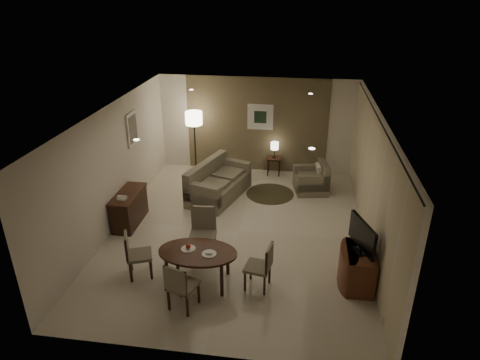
% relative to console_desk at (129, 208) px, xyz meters
% --- Properties ---
extents(room_shell, '(5.50, 7.00, 2.70)m').
position_rel_console_desk_xyz_m(room_shell, '(2.49, 0.40, 0.98)').
color(room_shell, beige).
rests_on(room_shell, ground).
extents(taupe_accent, '(3.96, 0.03, 2.70)m').
position_rel_console_desk_xyz_m(taupe_accent, '(2.49, 3.48, 0.98)').
color(taupe_accent, brown).
rests_on(taupe_accent, wall_back).
extents(curtain_wall, '(0.08, 6.70, 2.58)m').
position_rel_console_desk_xyz_m(curtain_wall, '(5.17, 0.00, 0.95)').
color(curtain_wall, beige).
rests_on(curtain_wall, wall_right).
extents(curtain_rod, '(0.03, 6.80, 0.03)m').
position_rel_console_desk_xyz_m(curtain_rod, '(5.17, 0.00, 2.27)').
color(curtain_rod, black).
rests_on(curtain_rod, wall_right).
extents(art_back_frame, '(0.72, 0.03, 0.72)m').
position_rel_console_desk_xyz_m(art_back_frame, '(2.59, 3.46, 1.23)').
color(art_back_frame, silver).
rests_on(art_back_frame, wall_back).
extents(art_back_canvas, '(0.34, 0.01, 0.34)m').
position_rel_console_desk_xyz_m(art_back_canvas, '(2.59, 3.44, 1.23)').
color(art_back_canvas, '#1B311E').
rests_on(art_back_canvas, wall_back).
extents(art_left_frame, '(0.03, 0.60, 0.80)m').
position_rel_console_desk_xyz_m(art_left_frame, '(-0.23, 1.20, 1.48)').
color(art_left_frame, silver).
rests_on(art_left_frame, wall_left).
extents(art_left_canvas, '(0.01, 0.46, 0.64)m').
position_rel_console_desk_xyz_m(art_left_canvas, '(-0.21, 1.20, 1.48)').
color(art_left_canvas, gray).
rests_on(art_left_canvas, wall_left).
extents(downlight_nl, '(0.10, 0.10, 0.01)m').
position_rel_console_desk_xyz_m(downlight_nl, '(1.09, -1.80, 2.31)').
color(downlight_nl, white).
rests_on(downlight_nl, ceiling).
extents(downlight_nr, '(0.10, 0.10, 0.01)m').
position_rel_console_desk_xyz_m(downlight_nr, '(3.89, -1.80, 2.31)').
color(downlight_nr, white).
rests_on(downlight_nr, ceiling).
extents(downlight_fl, '(0.10, 0.10, 0.01)m').
position_rel_console_desk_xyz_m(downlight_fl, '(1.09, 1.80, 2.31)').
color(downlight_fl, white).
rests_on(downlight_fl, ceiling).
extents(downlight_fr, '(0.10, 0.10, 0.01)m').
position_rel_console_desk_xyz_m(downlight_fr, '(3.89, 1.80, 2.31)').
color(downlight_fr, white).
rests_on(downlight_fr, ceiling).
extents(console_desk, '(0.48, 1.20, 0.75)m').
position_rel_console_desk_xyz_m(console_desk, '(0.00, 0.00, 0.00)').
color(console_desk, '#482917').
rests_on(console_desk, floor).
extents(telephone, '(0.20, 0.14, 0.09)m').
position_rel_console_desk_xyz_m(telephone, '(0.00, -0.30, 0.43)').
color(telephone, white).
rests_on(telephone, console_desk).
extents(tv_cabinet, '(0.48, 0.90, 0.70)m').
position_rel_console_desk_xyz_m(tv_cabinet, '(4.89, -1.50, -0.03)').
color(tv_cabinet, brown).
rests_on(tv_cabinet, floor).
extents(flat_tv, '(0.36, 0.85, 0.60)m').
position_rel_console_desk_xyz_m(flat_tv, '(4.87, -1.50, 0.65)').
color(flat_tv, black).
rests_on(flat_tv, tv_cabinet).
extents(dining_table, '(1.41, 0.88, 0.66)m').
position_rel_console_desk_xyz_m(dining_table, '(2.03, -1.86, -0.04)').
color(dining_table, '#482917').
rests_on(dining_table, floor).
extents(chair_near, '(0.55, 0.55, 0.91)m').
position_rel_console_desk_xyz_m(chair_near, '(1.93, -2.53, 0.08)').
color(chair_near, gray).
rests_on(chair_near, floor).
extents(chair_far, '(0.55, 0.55, 1.05)m').
position_rel_console_desk_xyz_m(chair_far, '(1.95, -1.14, 0.15)').
color(chair_far, gray).
rests_on(chair_far, floor).
extents(chair_left, '(0.57, 0.57, 0.90)m').
position_rel_console_desk_xyz_m(chair_left, '(0.91, -1.80, 0.07)').
color(chair_left, gray).
rests_on(chair_left, floor).
extents(chair_right, '(0.50, 0.50, 0.89)m').
position_rel_console_desk_xyz_m(chair_right, '(3.10, -1.84, 0.07)').
color(chair_right, gray).
rests_on(chair_right, floor).
extents(plate_a, '(0.26, 0.26, 0.02)m').
position_rel_console_desk_xyz_m(plate_a, '(1.85, -1.81, 0.30)').
color(plate_a, white).
rests_on(plate_a, dining_table).
extents(plate_b, '(0.26, 0.26, 0.02)m').
position_rel_console_desk_xyz_m(plate_b, '(2.25, -1.91, 0.30)').
color(plate_b, white).
rests_on(plate_b, dining_table).
extents(fruit_apple, '(0.09, 0.09, 0.09)m').
position_rel_console_desk_xyz_m(fruit_apple, '(1.85, -1.81, 0.35)').
color(fruit_apple, '#B32414').
rests_on(fruit_apple, plate_a).
extents(napkin, '(0.12, 0.08, 0.03)m').
position_rel_console_desk_xyz_m(napkin, '(2.25, -1.91, 0.32)').
color(napkin, white).
rests_on(napkin, plate_b).
extents(round_rug, '(1.23, 1.23, 0.01)m').
position_rel_console_desk_xyz_m(round_rug, '(3.03, 1.92, -0.37)').
color(round_rug, '#423C25').
rests_on(round_rug, floor).
extents(sofa, '(2.10, 1.48, 0.89)m').
position_rel_console_desk_xyz_m(sofa, '(1.75, 1.59, 0.07)').
color(sofa, gray).
rests_on(sofa, floor).
extents(armchair, '(0.96, 1.00, 0.77)m').
position_rel_console_desk_xyz_m(armchair, '(4.06, 2.26, 0.01)').
color(armchair, gray).
rests_on(armchair, floor).
extents(side_table, '(0.40, 0.40, 0.51)m').
position_rel_console_desk_xyz_m(side_table, '(3.03, 3.22, -0.12)').
color(side_table, black).
rests_on(side_table, floor).
extents(table_lamp, '(0.22, 0.22, 0.50)m').
position_rel_console_desk_xyz_m(table_lamp, '(3.03, 3.22, 0.38)').
color(table_lamp, '#FFEAC1').
rests_on(table_lamp, side_table).
extents(floor_lamp, '(0.46, 0.46, 1.83)m').
position_rel_console_desk_xyz_m(floor_lamp, '(0.83, 2.93, 0.54)').
color(floor_lamp, '#FFE5B7').
rests_on(floor_lamp, floor).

